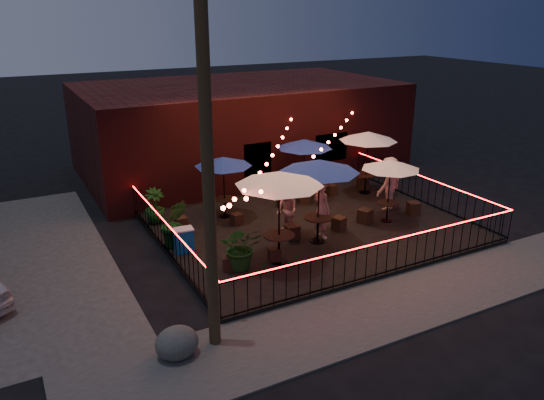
{
  "coord_description": "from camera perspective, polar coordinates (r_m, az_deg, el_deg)",
  "views": [
    {
      "loc": [
        -9.06,
        -12.22,
        7.17
      ],
      "look_at": [
        -1.36,
        2.24,
        1.25
      ],
      "focal_mm": 35.0,
      "sensor_mm": 36.0,
      "label": 1
    }
  ],
  "objects": [
    {
      "name": "fence_front",
      "position": [
        15.12,
        12.26,
        -6.09
      ],
      "size": [
        10.0,
        0.04,
        1.04
      ],
      "color": "black",
      "rests_on": "patio"
    },
    {
      "name": "patio",
      "position": [
        18.29,
        4.13,
        -3.0
      ],
      "size": [
        10.0,
        8.0,
        0.15
      ],
      "primitive_type": "cube",
      "color": "black",
      "rests_on": "ground"
    },
    {
      "name": "bistro_chair_4",
      "position": [
        17.11,
        2.18,
        -3.48
      ],
      "size": [
        0.43,
        0.43,
        0.48
      ],
      "primitive_type": "cube",
      "rotation": [
        0.0,
        0.0,
        -0.06
      ],
      "color": "black",
      "rests_on": "patio"
    },
    {
      "name": "potted_shrub_b",
      "position": [
        16.72,
        -10.49,
        -2.45
      ],
      "size": [
        0.94,
        0.8,
        1.52
      ],
      "primitive_type": "imported",
      "rotation": [
        0.0,
        0.0,
        -0.16
      ],
      "color": "#133C12",
      "rests_on": "patio"
    },
    {
      "name": "patron_a",
      "position": [
        17.05,
        5.34,
        -1.04
      ],
      "size": [
        0.58,
        0.77,
        1.91
      ],
      "primitive_type": "imported",
      "rotation": [
        0.0,
        0.0,
        1.76
      ],
      "color": "tan",
      "rests_on": "patio"
    },
    {
      "name": "cooler",
      "position": [
        16.39,
        -9.46,
        -4.26
      ],
      "size": [
        0.62,
        0.47,
        0.77
      ],
      "rotation": [
        0.0,
        0.0,
        -0.09
      ],
      "color": "#0F56AA",
      "rests_on": "patio"
    },
    {
      "name": "cafe_table_0",
      "position": [
        14.76,
        0.79,
        2.21
      ],
      "size": [
        2.95,
        2.95,
        2.78
      ],
      "rotation": [
        0.0,
        0.0,
        0.19
      ],
      "color": "black",
      "rests_on": "patio"
    },
    {
      "name": "boulder",
      "position": [
        12.05,
        -10.2,
        -14.89
      ],
      "size": [
        1.17,
        1.09,
        0.72
      ],
      "primitive_type": "ellipsoid",
      "rotation": [
        0.0,
        0.0,
        -0.42
      ],
      "color": "#3F403B",
      "rests_on": "ground"
    },
    {
      "name": "bistro_chair_3",
      "position": [
        18.27,
        -3.81,
        -2.07
      ],
      "size": [
        0.39,
        0.39,
        0.41
      ],
      "primitive_type": "cube",
      "rotation": [
        0.0,
        0.0,
        3.27
      ],
      "color": "black",
      "rests_on": "patio"
    },
    {
      "name": "bistro_chair_10",
      "position": [
        21.3,
        6.42,
        1.08
      ],
      "size": [
        0.36,
        0.36,
        0.4
      ],
      "primitive_type": "cube",
      "rotation": [
        0.0,
        0.0,
        0.06
      ],
      "color": "black",
      "rests_on": "patio"
    },
    {
      "name": "bistro_chair_9",
      "position": [
        19.8,
        14.94,
        -0.87
      ],
      "size": [
        0.49,
        0.49,
        0.47
      ],
      "primitive_type": "cube",
      "rotation": [
        0.0,
        0.0,
        2.86
      ],
      "color": "black",
      "rests_on": "patio"
    },
    {
      "name": "cafe_table_5",
      "position": [
        21.17,
        10.32,
        6.68
      ],
      "size": [
        2.41,
        2.41,
        2.52
      ],
      "rotation": [
        0.0,
        0.0,
        0.06
      ],
      "color": "black",
      "rests_on": "patio"
    },
    {
      "name": "bistro_chair_11",
      "position": [
        22.13,
        9.71,
        1.75
      ],
      "size": [
        0.51,
        0.51,
        0.48
      ],
      "primitive_type": "cube",
      "rotation": [
        0.0,
        0.0,
        2.85
      ],
      "color": "black",
      "rests_on": "patio"
    },
    {
      "name": "potted_shrub_c",
      "position": [
        18.7,
        -12.5,
        -0.65
      ],
      "size": [
        0.79,
        0.79,
        1.23
      ],
      "primitive_type": "imported",
      "rotation": [
        0.0,
        0.0,
        0.17
      ],
      "color": "#134110",
      "rests_on": "patio"
    },
    {
      "name": "sidewalk",
      "position": [
        14.61,
        15.24,
        -10.17
      ],
      "size": [
        18.0,
        2.5,
        0.05
      ],
      "primitive_type": "cube",
      "color": "#3B3A37",
      "rests_on": "ground"
    },
    {
      "name": "bistro_chair_8",
      "position": [
        18.65,
        9.97,
        -1.72
      ],
      "size": [
        0.55,
        0.55,
        0.5
      ],
      "primitive_type": "cube",
      "rotation": [
        0.0,
        0.0,
        0.4
      ],
      "color": "black",
      "rests_on": "patio"
    },
    {
      "name": "cafe_table_2",
      "position": [
        16.21,
        5.15,
        3.56
      ],
      "size": [
        2.86,
        2.86,
        2.72
      ],
      "rotation": [
        0.0,
        0.0,
        0.18
      ],
      "color": "black",
      "rests_on": "patio"
    },
    {
      "name": "bistro_chair_7",
      "position": [
        20.35,
        3.5,
        0.39
      ],
      "size": [
        0.53,
        0.53,
        0.48
      ],
      "primitive_type": "cube",
      "rotation": [
        0.0,
        0.0,
        2.74
      ],
      "color": "black",
      "rests_on": "patio"
    },
    {
      "name": "potted_shrub_a",
      "position": [
        15.09,
        -3.31,
        -5.06
      ],
      "size": [
        1.5,
        1.41,
        1.33
      ],
      "primitive_type": "imported",
      "rotation": [
        0.0,
        0.0,
        -0.39
      ],
      "color": "#123A14",
      "rests_on": "patio"
    },
    {
      "name": "patron_c",
      "position": [
        19.85,
        12.44,
        1.72
      ],
      "size": [
        1.44,
        1.09,
        1.98
      ],
      "primitive_type": "imported",
      "rotation": [
        0.0,
        0.0,
        3.45
      ],
      "color": "#D8A389",
      "rests_on": "patio"
    },
    {
      "name": "cafe_table_3",
      "position": [
        20.34,
        3.52,
        5.98
      ],
      "size": [
        2.26,
        2.26,
        2.35
      ],
      "rotation": [
        0.0,
        0.0,
        0.06
      ],
      "color": "black",
      "rests_on": "patio"
    },
    {
      "name": "bistro_chair_0",
      "position": [
        15.23,
        -4.68,
        -6.79
      ],
      "size": [
        0.44,
        0.44,
        0.4
      ],
      "primitive_type": "cube",
      "rotation": [
        0.0,
        0.0,
        -0.36
      ],
      "color": "black",
      "rests_on": "patio"
    },
    {
      "name": "ground",
      "position": [
        16.81,
        7.74,
        -5.55
      ],
      "size": [
        110.0,
        110.0,
        0.0
      ],
      "primitive_type": "plane",
      "color": "black",
      "rests_on": "ground"
    },
    {
      "name": "bistro_chair_2",
      "position": [
        18.1,
        -9.72,
        -2.48
      ],
      "size": [
        0.4,
        0.4,
        0.44
      ],
      "primitive_type": "cube",
      "rotation": [
        0.0,
        0.0,
        -0.07
      ],
      "color": "black",
      "rests_on": "patio"
    },
    {
      "name": "cafe_table_4",
      "position": [
        18.41,
        12.66,
        3.64
      ],
      "size": [
        2.6,
        2.6,
        2.21
      ],
      "rotation": [
        0.0,
        0.0,
        -0.37
      ],
      "color": "black",
      "rests_on": "patio"
    },
    {
      "name": "patron_b",
      "position": [
        17.28,
        1.61,
        -1.19
      ],
      "size": [
        0.71,
        0.86,
        1.62
      ],
      "primitive_type": "imported",
      "rotation": [
        0.0,
        0.0,
        -1.44
      ],
      "color": "tan",
      "rests_on": "patio"
    },
    {
      "name": "bistro_chair_6",
      "position": [
        19.85,
        1.12,
        -0.16
      ],
      "size": [
        0.44,
        0.44,
        0.44
      ],
      "primitive_type": "cube",
      "rotation": [
        0.0,
        0.0,
        -0.24
      ],
      "color": "black",
      "rests_on": "patio"
    },
    {
      "name": "bistro_chair_5",
      "position": [
        17.94,
        7.2,
        -2.54
      ],
      "size": [
        0.49,
        0.49,
        0.45
      ],
      "primitive_type": "cube",
      "rotation": [
        0.0,
        0.0,
        3.5
      ],
      "color": "black",
      "rests_on": "patio"
    },
    {
      "name": "bistro_chair_1",
      "position": [
        15.68,
        0.25,
        -5.87
      ],
      "size": [
        0.42,
        0.42,
        0.42
      ],
      "primitive_type": "cube",
      "rotation": [
        0.0,
        0.0,
        2.92
      ],
      "color": "black",
      "rests_on": "patio"
    },
    {
      "name": "brick_building",
      "position": [
        24.92,
        -3.61,
        7.86
      ],
      "size": [
        14.0,
        8.0,
        4.0
      ],
      "color": "#3A100F",
      "rests_on": "ground"
    },
    {
      "name": "cafe_table_1",
      "position": [
        18.43,
        -5.26,
        4.06
      ],
      "size": [
        2.55,
        2.55,
        2.21
      ],
      "rotation": [
        0.0,
        0.0,
        0.33
      ],
      "color": "black",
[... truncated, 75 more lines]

